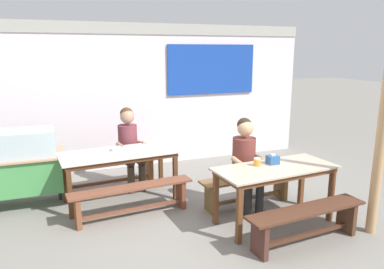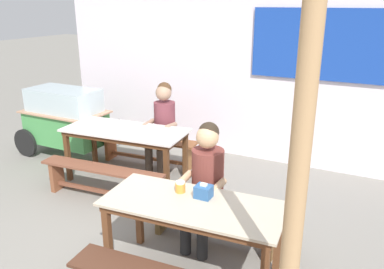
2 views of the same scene
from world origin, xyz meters
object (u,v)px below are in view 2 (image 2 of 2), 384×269
at_px(bench_far_back, 147,146).
at_px(bench_far_front, 102,178).
at_px(bench_near_back, 215,216).
at_px(food_cart, 65,118).
at_px(soup_bowl, 126,125).
at_px(wooden_support_post, 295,205).
at_px(dining_table_near, 193,211).
at_px(tissue_box, 204,191).
at_px(person_center_facing, 163,122).
at_px(condiment_jar, 180,187).
at_px(person_right_near_table, 205,178).
at_px(dining_table_far, 125,135).

distance_m(bench_far_back, bench_far_front, 1.19).
height_order(bench_near_back, food_cart, food_cart).
bearing_deg(soup_bowl, wooden_support_post, -38.31).
height_order(dining_table_near, tissue_box, tissue_box).
bearing_deg(person_center_facing, soup_bowl, -123.67).
bearing_deg(condiment_jar, dining_table_near, -35.01).
relative_size(person_center_facing, wooden_support_post, 0.50).
distance_m(bench_far_back, person_right_near_table, 2.24).
relative_size(food_cart, wooden_support_post, 0.63).
height_order(dining_table_far, person_center_facing, person_center_facing).
xyz_separation_m(person_right_near_table, tissue_box, (0.17, -0.40, 0.07)).
distance_m(person_center_facing, condiment_jar, 2.21).
xyz_separation_m(bench_near_back, wooden_support_post, (1.01, -1.26, 1.00)).
xyz_separation_m(dining_table_near, bench_far_front, (-1.66, 0.81, -0.37)).
bearing_deg(person_center_facing, bench_far_back, 170.93).
distance_m(dining_table_near, person_right_near_table, 0.55).
xyz_separation_m(bench_near_back, person_center_facing, (-1.40, 1.36, 0.44)).
relative_size(bench_far_front, condiment_jar, 16.52).
bearing_deg(person_center_facing, bench_far_front, -100.59).
relative_size(dining_table_far, soup_bowl, 13.36).
relative_size(bench_near_back, condiment_jar, 14.36).
bearing_deg(bench_near_back, tissue_box, -79.91).
xyz_separation_m(bench_near_back, soup_bowl, (-1.71, 0.89, 0.48)).
bearing_deg(soup_bowl, tissue_box, -37.10).
bearing_deg(person_center_facing, wooden_support_post, -47.30).
height_order(tissue_box, soup_bowl, tissue_box).
bearing_deg(wooden_support_post, person_right_near_table, 132.47).
bearing_deg(bench_far_front, dining_table_near, -26.10).
relative_size(dining_table_far, dining_table_near, 1.07).
height_order(dining_table_near, bench_far_front, dining_table_near).
bearing_deg(person_center_facing, food_cart, -173.50).
relative_size(bench_far_back, person_center_facing, 1.22).
distance_m(dining_table_near, bench_near_back, 0.70).
bearing_deg(dining_table_near, dining_table_far, 140.49).
relative_size(dining_table_near, person_center_facing, 1.24).
relative_size(bench_far_back, person_right_near_table, 1.23).
distance_m(dining_table_far, dining_table_near, 2.21).
relative_size(dining_table_near, bench_near_back, 1.10).
bearing_deg(tissue_box, person_right_near_table, 112.51).
bearing_deg(soup_bowl, bench_near_back, -27.55).
bearing_deg(bench_near_back, soup_bowl, 152.45).
distance_m(dining_table_far, food_cart, 1.46).
relative_size(bench_far_front, person_right_near_table, 1.30).
xyz_separation_m(dining_table_far, bench_near_back, (1.66, -0.81, -0.38)).
relative_size(bench_far_back, food_cart, 0.97).
bearing_deg(person_center_facing, person_right_near_table, -47.11).
bearing_deg(person_center_facing, condiment_jar, -55.39).
relative_size(bench_far_back, bench_near_back, 1.08).
bearing_deg(bench_far_back, person_right_near_table, -42.08).
xyz_separation_m(dining_table_far, condiment_jar, (1.52, -1.27, 0.13)).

